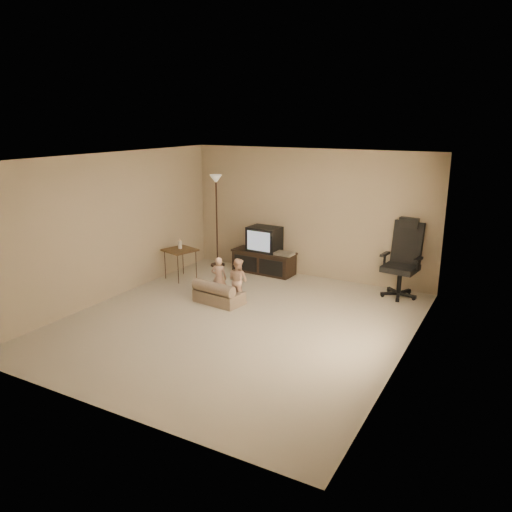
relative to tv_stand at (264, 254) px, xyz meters
The scene contains 9 objects.
floor 2.66m from the tv_stand, 71.22° to the right, with size 5.50×5.50×0.00m, color #B3A68E.
room_shell 2.86m from the tv_stand, 71.22° to the right, with size 5.50×5.50×5.50m.
tv_stand is the anchor object (origin of this frame).
office_chair 2.77m from the tv_stand, ahead, with size 0.71×0.74×1.38m.
side_table 1.70m from the tv_stand, 137.39° to the right, with size 0.67×0.67×0.80m.
floor_lamp 1.50m from the tv_stand, behind, with size 0.30×0.30×1.93m.
child_sofa 1.96m from the tv_stand, 86.05° to the right, with size 0.87×0.56×0.40m.
toddler_left 1.71m from the tv_stand, 89.52° to the right, with size 0.27×0.20×0.74m, color #DBA889.
toddler_right 1.75m from the tv_stand, 76.87° to the right, with size 0.38×0.21×0.77m, color #DBA889.
Camera 1 is at (3.69, -6.13, 3.03)m, focal length 35.00 mm.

